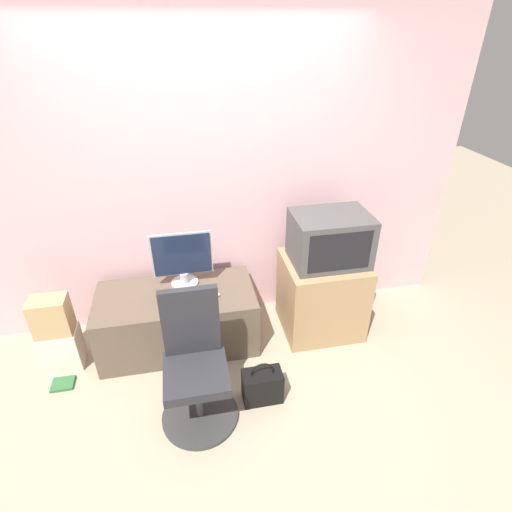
{
  "coord_description": "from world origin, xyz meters",
  "views": [
    {
      "loc": [
        -0.2,
        -1.77,
        2.43
      ],
      "look_at": [
        0.35,
        0.97,
        0.76
      ],
      "focal_mm": 28.0,
      "sensor_mm": 36.0,
      "label": 1
    }
  ],
  "objects_px": {
    "crt_tv": "(330,239)",
    "handbag": "(262,386)",
    "mouse": "(216,295)",
    "cardboard_box_lower": "(62,348)",
    "office_chair": "(196,370)",
    "keyboard": "(190,299)",
    "book": "(63,384)",
    "main_monitor": "(182,259)"
  },
  "relations": [
    {
      "from": "main_monitor",
      "to": "crt_tv",
      "type": "distance_m",
      "value": 1.21
    },
    {
      "from": "mouse",
      "to": "office_chair",
      "type": "distance_m",
      "value": 0.69
    },
    {
      "from": "crt_tv",
      "to": "cardboard_box_lower",
      "type": "xyz_separation_m",
      "value": [
        -2.2,
        -0.05,
        -0.73
      ]
    },
    {
      "from": "book",
      "to": "keyboard",
      "type": "bearing_deg",
      "value": 11.91
    },
    {
      "from": "crt_tv",
      "to": "mouse",
      "type": "bearing_deg",
      "value": -175.78
    },
    {
      "from": "keyboard",
      "to": "handbag",
      "type": "height_order",
      "value": "keyboard"
    },
    {
      "from": "crt_tv",
      "to": "cardboard_box_lower",
      "type": "relative_size",
      "value": 1.79
    },
    {
      "from": "crt_tv",
      "to": "book",
      "type": "distance_m",
      "value": 2.37
    },
    {
      "from": "office_chair",
      "to": "handbag",
      "type": "bearing_deg",
      "value": 1.71
    },
    {
      "from": "cardboard_box_lower",
      "to": "handbag",
      "type": "bearing_deg",
      "value": -23.51
    },
    {
      "from": "crt_tv",
      "to": "handbag",
      "type": "xyz_separation_m",
      "value": [
        -0.7,
        -0.7,
        -0.77
      ]
    },
    {
      "from": "keyboard",
      "to": "crt_tv",
      "type": "xyz_separation_m",
      "value": [
        1.16,
        0.07,
        0.38
      ]
    },
    {
      "from": "mouse",
      "to": "handbag",
      "type": "relative_size",
      "value": 0.19
    },
    {
      "from": "main_monitor",
      "to": "keyboard",
      "type": "distance_m",
      "value": 0.33
    },
    {
      "from": "main_monitor",
      "to": "cardboard_box_lower",
      "type": "xyz_separation_m",
      "value": [
        -1.01,
        -0.22,
        -0.58
      ]
    },
    {
      "from": "main_monitor",
      "to": "keyboard",
      "type": "bearing_deg",
      "value": -83.75
    },
    {
      "from": "cardboard_box_lower",
      "to": "handbag",
      "type": "distance_m",
      "value": 1.63
    },
    {
      "from": "main_monitor",
      "to": "office_chair",
      "type": "bearing_deg",
      "value": -88.71
    },
    {
      "from": "main_monitor",
      "to": "mouse",
      "type": "distance_m",
      "value": 0.4
    },
    {
      "from": "office_chair",
      "to": "cardboard_box_lower",
      "type": "distance_m",
      "value": 1.25
    },
    {
      "from": "handbag",
      "to": "main_monitor",
      "type": "bearing_deg",
      "value": 119.02
    },
    {
      "from": "mouse",
      "to": "crt_tv",
      "type": "bearing_deg",
      "value": 4.22
    },
    {
      "from": "handbag",
      "to": "mouse",
      "type": "bearing_deg",
      "value": 111.34
    },
    {
      "from": "main_monitor",
      "to": "crt_tv",
      "type": "bearing_deg",
      "value": -8.0
    },
    {
      "from": "mouse",
      "to": "book",
      "type": "distance_m",
      "value": 1.35
    },
    {
      "from": "keyboard",
      "to": "handbag",
      "type": "xyz_separation_m",
      "value": [
        0.46,
        -0.64,
        -0.39
      ]
    },
    {
      "from": "keyboard",
      "to": "office_chair",
      "type": "relative_size",
      "value": 0.29
    },
    {
      "from": "mouse",
      "to": "crt_tv",
      "type": "xyz_separation_m",
      "value": [
        0.95,
        0.07,
        0.37
      ]
    },
    {
      "from": "keyboard",
      "to": "crt_tv",
      "type": "height_order",
      "value": "crt_tv"
    },
    {
      "from": "keyboard",
      "to": "office_chair",
      "type": "xyz_separation_m",
      "value": [
        -0.01,
        -0.65,
        -0.12
      ]
    },
    {
      "from": "mouse",
      "to": "cardboard_box_lower",
      "type": "relative_size",
      "value": 0.2
    },
    {
      "from": "crt_tv",
      "to": "cardboard_box_lower",
      "type": "distance_m",
      "value": 2.32
    },
    {
      "from": "main_monitor",
      "to": "crt_tv",
      "type": "height_order",
      "value": "crt_tv"
    },
    {
      "from": "mouse",
      "to": "handbag",
      "type": "bearing_deg",
      "value": -68.66
    },
    {
      "from": "main_monitor",
      "to": "book",
      "type": "xyz_separation_m",
      "value": [
        -1.0,
        -0.45,
        -0.73
      ]
    },
    {
      "from": "book",
      "to": "handbag",
      "type": "bearing_deg",
      "value": -15.9
    },
    {
      "from": "crt_tv",
      "to": "office_chair",
      "type": "height_order",
      "value": "crt_tv"
    },
    {
      "from": "mouse",
      "to": "handbag",
      "type": "xyz_separation_m",
      "value": [
        0.25,
        -0.63,
        -0.4
      ]
    },
    {
      "from": "cardboard_box_lower",
      "to": "book",
      "type": "xyz_separation_m",
      "value": [
        0.02,
        -0.23,
        -0.16
      ]
    },
    {
      "from": "keyboard",
      "to": "mouse",
      "type": "height_order",
      "value": "mouse"
    },
    {
      "from": "main_monitor",
      "to": "keyboard",
      "type": "xyz_separation_m",
      "value": [
        0.03,
        -0.23,
        -0.23
      ]
    },
    {
      "from": "cardboard_box_lower",
      "to": "main_monitor",
      "type": "bearing_deg",
      "value": 12.2
    }
  ]
}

